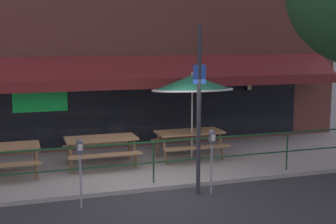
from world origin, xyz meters
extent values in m
plane|color=#2D2D30|center=(0.00, 0.00, 0.00)|extent=(120.00, 120.00, 0.00)
cube|color=#9E998E|center=(0.00, 2.00, 0.05)|extent=(15.00, 4.00, 0.10)
cube|color=brown|center=(0.00, 4.25, 3.95)|extent=(15.00, 0.50, 7.89)
cube|color=black|center=(0.00, 3.99, 1.35)|extent=(12.00, 0.02, 2.30)
cube|color=#19D84C|center=(-2.25, 3.97, 1.65)|extent=(1.50, 0.02, 0.70)
cube|color=maroon|center=(0.00, 3.45, 2.50)|extent=(13.80, 0.92, 0.70)
cube|color=maroon|center=(0.00, 2.94, 2.10)|extent=(13.80, 0.08, 0.28)
cube|color=black|center=(4.12, 3.86, 2.03)|extent=(0.04, 0.28, 0.04)
cube|color=black|center=(4.12, 3.72, 1.85)|extent=(0.18, 0.18, 0.28)
cube|color=beige|center=(4.12, 3.72, 1.85)|extent=(0.13, 0.19, 0.20)
cylinder|color=#194723|center=(0.00, 0.30, 0.57)|extent=(0.04, 0.04, 0.95)
cylinder|color=#194723|center=(3.45, 0.30, 0.57)|extent=(0.04, 0.04, 0.95)
cube|color=#194723|center=(0.00, 0.30, 1.05)|extent=(13.80, 0.04, 0.04)
cube|color=#194723|center=(0.00, 0.30, 0.57)|extent=(13.80, 0.03, 0.03)
cube|color=#997047|center=(-3.30, 1.81, 0.84)|extent=(1.80, 0.80, 0.05)
cube|color=#997047|center=(-3.30, 1.23, 0.54)|extent=(1.80, 0.26, 0.04)
cube|color=#997047|center=(-3.30, 2.39, 0.54)|extent=(1.80, 0.26, 0.04)
cylinder|color=brown|center=(-2.50, 1.49, 0.47)|extent=(0.07, 0.30, 0.73)
cylinder|color=brown|center=(-2.50, 2.12, 0.47)|extent=(0.07, 0.30, 0.73)
cube|color=#997047|center=(-0.88, 2.02, 0.84)|extent=(1.80, 0.80, 0.05)
cube|color=#997047|center=(-0.88, 1.44, 0.54)|extent=(1.80, 0.26, 0.04)
cube|color=#997047|center=(-0.88, 2.60, 0.54)|extent=(1.80, 0.26, 0.04)
cylinder|color=brown|center=(-0.08, 1.70, 0.47)|extent=(0.07, 0.30, 0.73)
cylinder|color=brown|center=(-0.08, 2.34, 0.47)|extent=(0.07, 0.30, 0.73)
cylinder|color=brown|center=(-1.68, 1.70, 0.47)|extent=(0.07, 0.30, 0.73)
cylinder|color=brown|center=(-1.68, 2.34, 0.47)|extent=(0.07, 0.30, 0.73)
cube|color=#997047|center=(1.54, 2.10, 0.84)|extent=(1.80, 0.80, 0.05)
cube|color=#997047|center=(1.54, 1.52, 0.54)|extent=(1.80, 0.26, 0.04)
cube|color=#997047|center=(1.54, 2.68, 0.54)|extent=(1.80, 0.26, 0.04)
cylinder|color=brown|center=(2.34, 1.78, 0.47)|extent=(0.07, 0.30, 0.73)
cylinder|color=brown|center=(2.34, 2.42, 0.47)|extent=(0.07, 0.30, 0.73)
cylinder|color=brown|center=(0.74, 1.78, 0.47)|extent=(0.07, 0.30, 0.73)
cylinder|color=brown|center=(0.74, 2.42, 0.47)|extent=(0.07, 0.30, 0.73)
cylinder|color=#B7B2A8|center=(1.54, 1.92, 1.25)|extent=(0.04, 0.04, 2.30)
cone|color=#1E6B47|center=(1.54, 1.92, 2.20)|extent=(2.10, 2.12, 0.55)
cylinder|color=white|center=(1.54, 1.92, 2.01)|extent=(2.14, 2.14, 0.19)
sphere|color=#B7B2A8|center=(1.54, 1.92, 2.44)|extent=(0.07, 0.07, 0.07)
cylinder|color=gray|center=(-1.74, -0.55, 0.57)|extent=(0.04, 0.04, 1.15)
cylinder|color=#4C4C51|center=(-1.74, -0.55, 1.25)|extent=(0.15, 0.15, 0.20)
sphere|color=#4C4C51|center=(-1.74, -0.55, 1.35)|extent=(0.14, 0.14, 0.14)
cube|color=silver|center=(-1.74, -0.63, 1.26)|extent=(0.08, 0.01, 0.13)
cylinder|color=gray|center=(1.07, -0.52, 0.57)|extent=(0.04, 0.04, 1.15)
cylinder|color=#4C4C51|center=(1.07, -0.52, 1.25)|extent=(0.15, 0.15, 0.20)
sphere|color=#4C4C51|center=(1.07, -0.52, 1.35)|extent=(0.14, 0.14, 0.14)
cube|color=silver|center=(1.07, -0.60, 1.26)|extent=(0.08, 0.01, 0.13)
cylinder|color=#2D2D33|center=(0.79, -0.45, 1.81)|extent=(0.09, 0.09, 3.61)
cube|color=blue|center=(0.79, -0.47, 2.60)|extent=(0.28, 0.02, 0.40)
camera|label=1|loc=(-2.84, -9.54, 3.34)|focal=50.00mm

